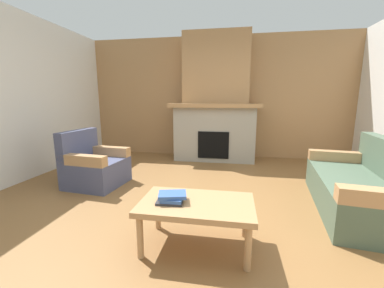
{
  "coord_description": "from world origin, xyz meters",
  "views": [
    {
      "loc": [
        0.41,
        -2.64,
        1.32
      ],
      "look_at": [
        -0.17,
        0.66,
        0.69
      ],
      "focal_mm": 22.38,
      "sensor_mm": 36.0,
      "label": 1
    }
  ],
  "objects_px": {
    "fireplace": "(215,106)",
    "coffee_table": "(197,208)",
    "armchair": "(94,166)",
    "couch": "(362,188)"
  },
  "relations": [
    {
      "from": "fireplace",
      "to": "couch",
      "type": "height_order",
      "value": "fireplace"
    },
    {
      "from": "armchair",
      "to": "coffee_table",
      "type": "distance_m",
      "value": 2.24
    },
    {
      "from": "fireplace",
      "to": "armchair",
      "type": "distance_m",
      "value": 2.77
    },
    {
      "from": "fireplace",
      "to": "armchair",
      "type": "xyz_separation_m",
      "value": [
        -1.71,
        -2.01,
        -0.87
      ]
    },
    {
      "from": "fireplace",
      "to": "couch",
      "type": "relative_size",
      "value": 1.42
    },
    {
      "from": "coffee_table",
      "to": "couch",
      "type": "bearing_deg",
      "value": 29.91
    },
    {
      "from": "couch",
      "to": "fireplace",
      "type": "bearing_deg",
      "value": 130.53
    },
    {
      "from": "armchair",
      "to": "couch",
      "type": "bearing_deg",
      "value": -4.01
    },
    {
      "from": "armchair",
      "to": "coffee_table",
      "type": "height_order",
      "value": "armchair"
    },
    {
      "from": "fireplace",
      "to": "coffee_table",
      "type": "distance_m",
      "value": 3.41
    }
  ]
}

